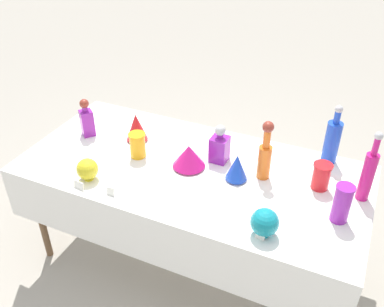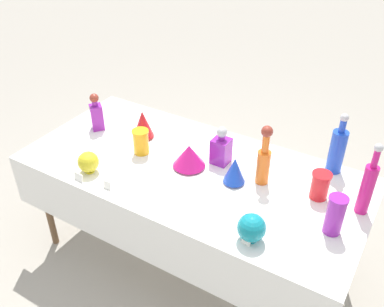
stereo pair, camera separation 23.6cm
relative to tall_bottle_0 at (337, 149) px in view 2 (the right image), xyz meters
name	(u,v)px [view 2 (the right image)]	position (x,y,z in m)	size (l,w,h in m)	color
ground_plane	(192,258)	(-0.71, -0.40, -0.91)	(40.00, 40.00, 0.00)	#A0998C
display_table	(189,179)	(-0.71, -0.44, -0.21)	(2.01, 0.96, 0.76)	white
tall_bottle_0	(337,149)	(0.00, 0.00, 0.00)	(0.09, 0.09, 0.37)	blue
tall_bottle_1	(264,159)	(-0.31, -0.31, 0.01)	(0.07, 0.07, 0.36)	orange
tall_bottle_2	(368,186)	(0.22, -0.27, 0.02)	(0.07, 0.07, 0.41)	#C61972
square_decanter_0	(221,148)	(-0.59, -0.26, -0.05)	(0.10, 0.10, 0.24)	purple
square_decanter_1	(96,114)	(-1.48, -0.34, -0.03)	(0.11, 0.11, 0.26)	purple
slender_vase_0	(320,185)	(0.00, -0.28, -0.06)	(0.10, 0.10, 0.15)	red
slender_vase_1	(335,214)	(0.13, -0.50, -0.04)	(0.09, 0.09, 0.21)	purple
slender_vase_2	(141,141)	(-1.06, -0.42, -0.06)	(0.10, 0.10, 0.16)	orange
fluted_vase_0	(143,124)	(-1.15, -0.27, -0.05)	(0.13, 0.13, 0.19)	red
fluted_vase_1	(189,156)	(-0.73, -0.40, -0.07)	(0.19, 0.19, 0.15)	#C61972
fluted_vase_2	(234,171)	(-0.44, -0.40, -0.06)	(0.12, 0.12, 0.16)	blue
round_bowl_0	(252,228)	(-0.18, -0.75, -0.07)	(0.14, 0.14, 0.14)	teal
round_bowl_1	(88,162)	(-1.19, -0.74, -0.08)	(0.12, 0.12, 0.13)	yellow
price_tag_left	(78,177)	(-1.19, -0.83, -0.12)	(0.06, 0.01, 0.04)	white
price_tag_center	(246,241)	(-0.18, -0.78, -0.13)	(0.05, 0.01, 0.04)	white
price_tag_right	(107,185)	(-1.00, -0.80, -0.12)	(0.04, 0.01, 0.05)	white
cardboard_box_behind_left	(245,176)	(-0.72, 0.43, -0.76)	(0.50, 0.43, 0.38)	tan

